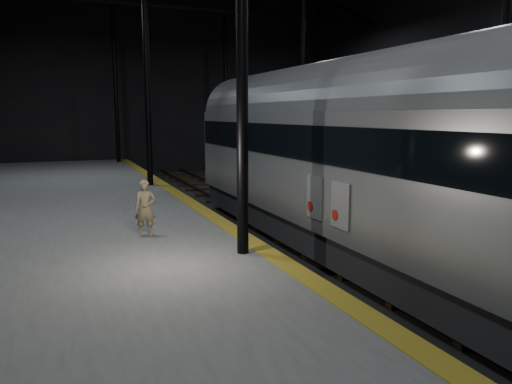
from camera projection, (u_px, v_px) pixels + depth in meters
ground at (308, 240)px, 16.70m from camera, size 44.00×44.00×0.00m
platform_left at (68, 247)px, 13.86m from camera, size 9.00×43.80×1.00m
platform_right at (480, 209)px, 19.37m from camera, size 9.00×43.80×1.00m
tactile_strip at (215, 218)px, 15.35m from camera, size 0.50×43.80×0.01m
track at (308, 238)px, 16.68m from camera, size 2.40×43.00×0.24m
train at (371, 154)px, 13.04m from camera, size 3.13×20.92×5.59m
woman at (145, 208)px, 12.99m from camera, size 0.61×0.48×1.48m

